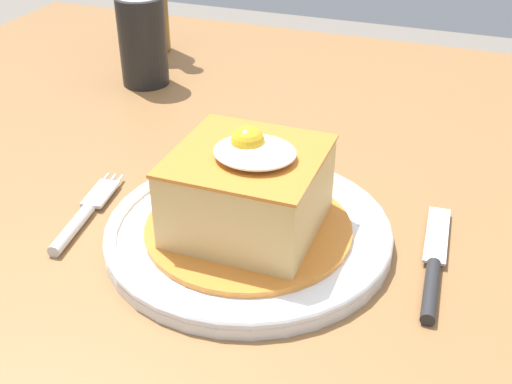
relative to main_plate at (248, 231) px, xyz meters
name	(u,v)px	position (x,y,z in m)	size (l,w,h in m)	color
dining_table	(348,258)	(0.07, 0.12, -0.10)	(1.46, 1.00, 0.73)	olive
main_plate	(248,231)	(0.00, 0.00, 0.00)	(0.26, 0.26, 0.02)	white
sandwich_meal	(248,194)	(0.00, 0.00, 0.04)	(0.19, 0.19, 0.11)	orange
fork	(82,217)	(-0.16, -0.03, 0.00)	(0.04, 0.14, 0.01)	silver
knife	(433,273)	(0.17, 0.00, 0.00)	(0.03, 0.17, 0.01)	#262628
soda_can	(143,41)	(-0.28, 0.31, 0.05)	(0.07, 0.07, 0.12)	black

